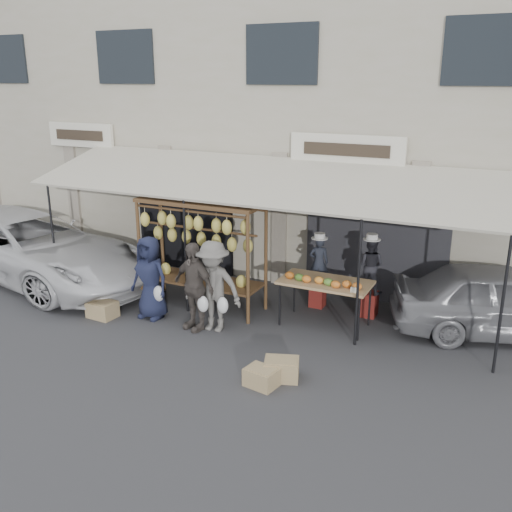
{
  "coord_description": "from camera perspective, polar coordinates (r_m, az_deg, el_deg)",
  "views": [
    {
      "loc": [
        4.94,
        -7.9,
        4.55
      ],
      "look_at": [
        0.42,
        1.4,
        1.3
      ],
      "focal_mm": 40.0,
      "sensor_mm": 36.0,
      "label": 1
    }
  ],
  "objects": [
    {
      "name": "ground_plane",
      "position": [
        10.37,
        -5.56,
        -8.66
      ],
      "size": [
        90.0,
        90.0,
        0.0
      ],
      "primitive_type": "plane",
      "color": "#2D2D30"
    },
    {
      "name": "stool_left",
      "position": [
        11.89,
        6.17,
        -4.09
      ],
      "size": [
        0.34,
        0.34,
        0.41
      ],
      "primitive_type": "cube",
      "rotation": [
        0.0,
        0.0,
        0.18
      ],
      "color": "maroon",
      "rests_on": "ground_plane"
    },
    {
      "name": "customer_mid",
      "position": [
        10.64,
        -6.25,
        -3.02
      ],
      "size": [
        1.07,
        0.67,
        1.69
      ],
      "primitive_type": "imported",
      "rotation": [
        0.0,
        0.0,
        -0.28
      ],
      "color": "#4D4540",
      "rests_on": "ground_plane"
    },
    {
      "name": "produce_table",
      "position": [
        10.73,
        6.88,
        -2.71
      ],
      "size": [
        1.7,
        0.9,
        1.04
      ],
      "color": "tan",
      "rests_on": "ground_plane"
    },
    {
      "name": "van",
      "position": [
        14.61,
        -22.17,
        2.45
      ],
      "size": [
        5.62,
        3.4,
        2.19
      ],
      "primitive_type": "imported",
      "rotation": [
        0.0,
        0.0,
        1.37
      ],
      "color": "silver",
      "rests_on": "ground_plane"
    },
    {
      "name": "customer_right",
      "position": [
        10.55,
        -4.29,
        -3.05
      ],
      "size": [
        1.16,
        0.72,
        1.73
      ],
      "primitive_type": "imported",
      "rotation": [
        0.0,
        0.0,
        0.07
      ],
      "color": "#65625D",
      "rests_on": "ground_plane"
    },
    {
      "name": "sedan",
      "position": [
        11.32,
        23.51,
        -4.1
      ],
      "size": [
        4.25,
        2.8,
        1.35
      ],
      "primitive_type": "imported",
      "rotation": [
        0.0,
        0.0,
        1.9
      ],
      "color": "gray",
      "rests_on": "ground_plane"
    },
    {
      "name": "crate_near_b",
      "position": [
        9.15,
        2.57,
        -11.23
      ],
      "size": [
        0.64,
        0.56,
        0.32
      ],
      "primitive_type": "cube",
      "rotation": [
        0.0,
        0.0,
        0.34
      ],
      "color": "tan",
      "rests_on": "ground_plane"
    },
    {
      "name": "crate_near_a",
      "position": [
        8.95,
        0.54,
        -12.03
      ],
      "size": [
        0.54,
        0.44,
        0.29
      ],
      "primitive_type": "cube",
      "rotation": [
        0.0,
        0.0,
        -0.17
      ],
      "color": "tan",
      "rests_on": "ground_plane"
    },
    {
      "name": "shophouse",
      "position": [
        15.25,
        7.16,
        13.92
      ],
      "size": [
        24.0,
        6.15,
        7.3
      ],
      "color": "#B4AB9B",
      "rests_on": "ground_plane"
    },
    {
      "name": "banana_rack",
      "position": [
        11.44,
        -5.64,
        2.27
      ],
      "size": [
        2.6,
        0.9,
        2.24
      ],
      "color": "#49311A",
      "rests_on": "ground_plane"
    },
    {
      "name": "awning",
      "position": [
        11.48,
        0.05,
        7.53
      ],
      "size": [
        10.0,
        2.35,
        2.92
      ],
      "color": "beige",
      "rests_on": "ground_plane"
    },
    {
      "name": "stool_right",
      "position": [
        11.58,
        11.12,
        -4.71
      ],
      "size": [
        0.44,
        0.44,
        0.49
      ],
      "primitive_type": "cube",
      "rotation": [
        0.0,
        0.0,
        -0.31
      ],
      "color": "maroon",
      "rests_on": "ground_plane"
    },
    {
      "name": "vendor_left",
      "position": [
        11.64,
        6.29,
        -0.66
      ],
      "size": [
        0.46,
        0.38,
        1.09
      ],
      "primitive_type": "imported",
      "rotation": [
        0.0,
        0.0,
        3.47
      ],
      "color": "#242833",
      "rests_on": "stool_left"
    },
    {
      "name": "crate_far",
      "position": [
        11.72,
        -15.11,
        -5.17
      ],
      "size": [
        0.56,
        0.44,
        0.32
      ],
      "primitive_type": "cube",
      "rotation": [
        0.0,
        0.0,
        -0.06
      ],
      "color": "tan",
      "rests_on": "ground_plane"
    },
    {
      "name": "vendor_right",
      "position": [
        11.31,
        11.36,
        -0.92
      ],
      "size": [
        0.58,
        0.47,
        1.12
      ],
      "primitive_type": "imported",
      "rotation": [
        0.0,
        0.0,
        3.05
      ],
      "color": "#25252B",
      "rests_on": "stool_right"
    },
    {
      "name": "customer_left",
      "position": [
        11.28,
        -10.55,
        -2.14
      ],
      "size": [
        0.84,
        0.58,
        1.65
      ],
      "primitive_type": "imported",
      "rotation": [
        0.0,
        0.0,
        -0.06
      ],
      "color": "#191D36",
      "rests_on": "ground_plane"
    }
  ]
}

